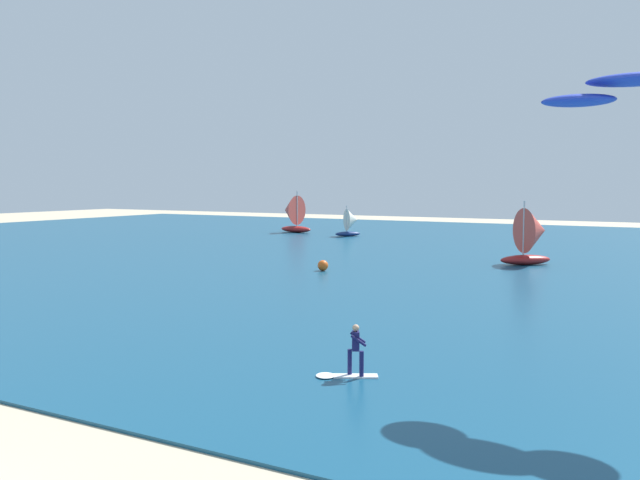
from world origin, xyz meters
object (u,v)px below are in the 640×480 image
object	(u,v)px
kite	(639,90)
sailboat_near_shore	(533,236)
sailboat_center_horizon	(292,213)
sailboat_trailing	(351,222)
marker_buoy	(323,265)
kitesurfer	(349,358)

from	to	relation	value
kite	sailboat_near_shore	xyz separation A→B (m)	(-9.48, 30.20, -6.58)
sailboat_center_horizon	sailboat_trailing	world-z (taller)	sailboat_center_horizon
kite	sailboat_center_horizon	distance (m)	65.78
sailboat_trailing	marker_buoy	xyz separation A→B (m)	(12.22, -28.37, -1.22)
kitesurfer	sailboat_near_shore	world-z (taller)	sailboat_near_shore
sailboat_trailing	marker_buoy	world-z (taller)	sailboat_trailing
kite	sailboat_near_shore	distance (m)	32.33
sailboat_near_shore	kite	bearing A→B (deg)	-72.58
sailboat_near_shore	sailboat_trailing	bearing A→B (deg)	143.77
sailboat_center_horizon	sailboat_trailing	distance (m)	9.35
sailboat_trailing	kitesurfer	bearing A→B (deg)	-63.14
sailboat_trailing	marker_buoy	size ratio (longest dim) A/B	4.69
sailboat_center_horizon	marker_buoy	size ratio (longest dim) A/B	6.83
kitesurfer	marker_buoy	size ratio (longest dim) A/B	2.68
kitesurfer	marker_buoy	distance (m)	26.14
sailboat_near_shore	marker_buoy	distance (m)	16.06
kite	marker_buoy	xyz separation A→B (m)	(-21.24, 19.40, -8.37)
sailboat_center_horizon	sailboat_trailing	bearing A→B (deg)	-12.15
sailboat_trailing	sailboat_near_shore	bearing A→B (deg)	-36.23
kite	sailboat_center_horizon	world-z (taller)	kite
kite	sailboat_near_shore	bearing A→B (deg)	107.42
kitesurfer	marker_buoy	xyz separation A→B (m)	(-13.49, 22.39, -0.23)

